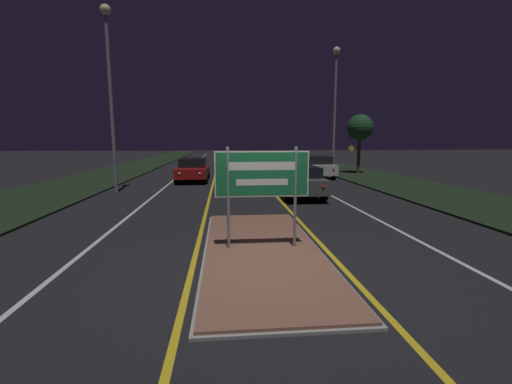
# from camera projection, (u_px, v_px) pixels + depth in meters

# --- Properties ---
(ground_plane) EXTENTS (160.00, 160.00, 0.00)m
(ground_plane) POSITION_uv_depth(u_px,v_px,m) (266.00, 263.00, 7.35)
(ground_plane) COLOR black
(median_island) EXTENTS (2.74, 7.20, 0.10)m
(median_island) POSITION_uv_depth(u_px,v_px,m) (262.00, 250.00, 8.15)
(median_island) COLOR #999993
(median_island) RESTS_ON ground_plane
(verge_left) EXTENTS (5.00, 100.00, 0.08)m
(verge_left) POSITION_uv_depth(u_px,v_px,m) (111.00, 174.00, 26.16)
(verge_left) COLOR black
(verge_left) RESTS_ON ground_plane
(verge_right) EXTENTS (5.00, 100.00, 0.08)m
(verge_right) POSITION_uv_depth(u_px,v_px,m) (352.00, 172.00, 27.90)
(verge_right) COLOR black
(verge_right) RESTS_ON ground_plane
(centre_line_yellow_left) EXTENTS (0.12, 70.00, 0.01)m
(centre_line_yellow_left) POSITION_uv_depth(u_px,v_px,m) (217.00, 168.00, 31.81)
(centre_line_yellow_left) COLOR gold
(centre_line_yellow_left) RESTS_ON ground_plane
(centre_line_yellow_right) EXTENTS (0.12, 70.00, 0.01)m
(centre_line_yellow_right) POSITION_uv_depth(u_px,v_px,m) (250.00, 168.00, 32.10)
(centre_line_yellow_right) COLOR gold
(centre_line_yellow_right) RESTS_ON ground_plane
(lane_line_white_left) EXTENTS (0.12, 70.00, 0.01)m
(lane_line_white_left) POSITION_uv_depth(u_px,v_px,m) (188.00, 169.00, 31.57)
(lane_line_white_left) COLOR silver
(lane_line_white_left) RESTS_ON ground_plane
(lane_line_white_right) EXTENTS (0.12, 70.00, 0.01)m
(lane_line_white_right) POSITION_uv_depth(u_px,v_px,m) (278.00, 168.00, 32.34)
(lane_line_white_right) COLOR silver
(lane_line_white_right) RESTS_ON ground_plane
(edge_line_white_left) EXTENTS (0.10, 70.00, 0.01)m
(edge_line_white_left) POSITION_uv_depth(u_px,v_px,m) (155.00, 169.00, 31.29)
(edge_line_white_left) COLOR silver
(edge_line_white_left) RESTS_ON ground_plane
(edge_line_white_right) EXTENTS (0.10, 70.00, 0.01)m
(edge_line_white_right) POSITION_uv_depth(u_px,v_px,m) (309.00, 168.00, 32.62)
(edge_line_white_right) COLOR silver
(edge_line_white_right) RESTS_ON ground_plane
(highway_sign) EXTENTS (2.19, 0.07, 2.38)m
(highway_sign) POSITION_uv_depth(u_px,v_px,m) (262.00, 178.00, 7.89)
(highway_sign) COLOR gray
(highway_sign) RESTS_ON median_island
(streetlight_left_near) EXTENTS (0.52, 0.52, 8.93)m
(streetlight_left_near) POSITION_uv_depth(u_px,v_px,m) (109.00, 75.00, 16.50)
(streetlight_left_near) COLOR gray
(streetlight_left_near) RESTS_ON ground_plane
(streetlight_right_near) EXTENTS (0.49, 0.49, 8.64)m
(streetlight_right_near) POSITION_uv_depth(u_px,v_px,m) (335.00, 97.00, 22.74)
(streetlight_right_near) COLOR gray
(streetlight_right_near) RESTS_ON ground_plane
(car_receding_0) EXTENTS (1.92, 4.82, 1.42)m
(car_receding_0) POSITION_uv_depth(u_px,v_px,m) (298.00, 180.00, 16.12)
(car_receding_0) COLOR #4C514C
(car_receding_0) RESTS_ON ground_plane
(car_receding_1) EXTENTS (1.95, 4.54, 1.48)m
(car_receding_1) POSITION_uv_depth(u_px,v_px,m) (316.00, 166.00, 24.23)
(car_receding_1) COLOR silver
(car_receding_1) RESTS_ON ground_plane
(car_receding_2) EXTENTS (1.90, 4.27, 1.46)m
(car_receding_2) POSITION_uv_depth(u_px,v_px,m) (260.00, 160.00, 31.61)
(car_receding_2) COLOR maroon
(car_receding_2) RESTS_ON ground_plane
(car_approaching_0) EXTENTS (2.00, 4.62, 1.45)m
(car_approaching_0) POSITION_uv_depth(u_px,v_px,m) (193.00, 169.00, 22.03)
(car_approaching_0) COLOR maroon
(car_approaching_0) RESTS_ON ground_plane
(warning_sign) EXTENTS (0.60, 0.06, 2.11)m
(warning_sign) POSITION_uv_depth(u_px,v_px,m) (351.00, 155.00, 29.88)
(warning_sign) COLOR gray
(warning_sign) RESTS_ON verge_right
(roadside_palm_right) EXTENTS (1.97, 1.97, 4.48)m
(roadside_palm_right) POSITION_uv_depth(u_px,v_px,m) (360.00, 128.00, 26.09)
(roadside_palm_right) COLOR #4C3823
(roadside_palm_right) RESTS_ON verge_right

